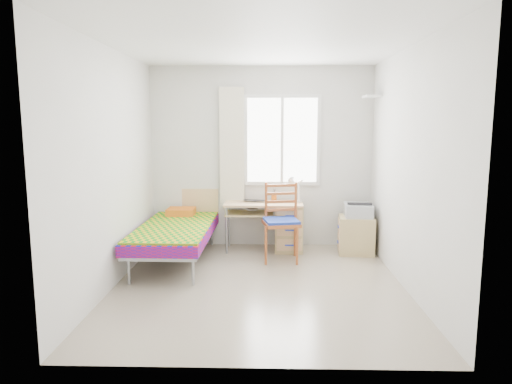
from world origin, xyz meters
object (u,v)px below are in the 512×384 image
chair (282,217)px  cabinet (356,235)px  bed (177,230)px  printer (358,210)px  desk (284,224)px

chair → cabinet: 1.13m
bed → chair: (1.38, 0.09, 0.17)m
cabinet → printer: (0.03, 0.03, 0.35)m
bed → chair: bearing=4.4°
desk → printer: (1.02, -0.10, 0.24)m
chair → printer: chair is taller
bed → cabinet: (2.42, 0.40, -0.15)m
cabinet → printer: printer is taller
cabinet → bed: bearing=-165.1°
bed → printer: size_ratio=4.32×
printer → chair: bearing=-157.8°
printer → desk: bearing=178.4°
chair → printer: 1.12m
bed → printer: 2.49m
bed → printer: bed is taller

